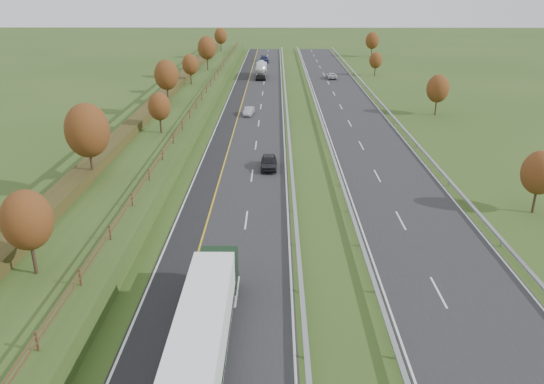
% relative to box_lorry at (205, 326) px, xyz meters
% --- Properties ---
extents(ground, '(400.00, 400.00, 0.00)m').
position_rel_box_lorry_xyz_m(ground, '(7.96, 51.25, -2.33)').
color(ground, '#2F4B1A').
rests_on(ground, ground).
extents(near_carriageway, '(10.50, 200.00, 0.04)m').
position_rel_box_lorry_xyz_m(near_carriageway, '(-0.04, 56.25, -2.31)').
color(near_carriageway, '#242427').
rests_on(near_carriageway, ground).
extents(far_carriageway, '(10.50, 200.00, 0.04)m').
position_rel_box_lorry_xyz_m(far_carriageway, '(16.46, 56.25, -2.31)').
color(far_carriageway, '#242427').
rests_on(far_carriageway, ground).
extents(hard_shoulder, '(3.00, 200.00, 0.04)m').
position_rel_box_lorry_xyz_m(hard_shoulder, '(-3.79, 56.25, -2.31)').
color(hard_shoulder, black).
rests_on(hard_shoulder, ground).
extents(lane_markings, '(26.75, 200.00, 0.01)m').
position_rel_box_lorry_xyz_m(lane_markings, '(6.36, 56.13, -2.28)').
color(lane_markings, silver).
rests_on(lane_markings, near_carriageway).
extents(embankment_left, '(12.00, 200.00, 2.00)m').
position_rel_box_lorry_xyz_m(embankment_left, '(-13.04, 56.25, -1.33)').
color(embankment_left, '#2F4B1A').
rests_on(embankment_left, ground).
extents(hedge_left, '(2.20, 180.00, 1.10)m').
position_rel_box_lorry_xyz_m(hedge_left, '(-15.04, 56.25, 0.22)').
color(hedge_left, '#313214').
rests_on(hedge_left, embankment_left).
extents(fence_left, '(0.12, 189.06, 1.20)m').
position_rel_box_lorry_xyz_m(fence_left, '(-8.54, 55.83, 0.40)').
color(fence_left, '#422B19').
rests_on(fence_left, embankment_left).
extents(median_barrier_near, '(0.32, 200.00, 0.71)m').
position_rel_box_lorry_xyz_m(median_barrier_near, '(5.66, 56.25, -1.72)').
color(median_barrier_near, '#92959A').
rests_on(median_barrier_near, ground).
extents(median_barrier_far, '(0.32, 200.00, 0.71)m').
position_rel_box_lorry_xyz_m(median_barrier_far, '(10.76, 56.25, -1.72)').
color(median_barrier_far, '#92959A').
rests_on(median_barrier_far, ground).
extents(outer_barrier_far, '(0.32, 200.00, 0.71)m').
position_rel_box_lorry_xyz_m(outer_barrier_far, '(22.26, 56.25, -1.71)').
color(outer_barrier_far, '#92959A').
rests_on(outer_barrier_far, ground).
extents(trees_left, '(6.64, 164.30, 7.66)m').
position_rel_box_lorry_xyz_m(trees_left, '(-12.68, 52.88, 4.04)').
color(trees_left, '#2D2116').
rests_on(trees_left, embankment_left).
extents(trees_far, '(8.45, 118.60, 7.12)m').
position_rel_box_lorry_xyz_m(trees_far, '(29.76, 85.46, 1.92)').
color(trees_far, '#2D2116').
rests_on(trees_far, ground).
extents(box_lorry, '(2.58, 16.28, 4.06)m').
position_rel_box_lorry_xyz_m(box_lorry, '(0.00, 0.00, 0.00)').
color(box_lorry, black).
rests_on(box_lorry, near_carriageway).
extents(road_tanker, '(2.40, 11.22, 3.46)m').
position_rel_box_lorry_xyz_m(road_tanker, '(0.39, 98.99, -0.47)').
color(road_tanker, silver).
rests_on(road_tanker, near_carriageway).
extents(car_dark_near, '(1.86, 4.58, 1.56)m').
position_rel_box_lorry_xyz_m(car_dark_near, '(3.06, 33.64, -1.51)').
color(car_dark_near, black).
rests_on(car_dark_near, near_carriageway).
extents(car_silver_mid, '(1.79, 4.03, 1.28)m').
position_rel_box_lorry_xyz_m(car_silver_mid, '(-0.59, 60.80, -1.65)').
color(car_silver_mid, '#9A9A9F').
rests_on(car_silver_mid, near_carriageway).
extents(car_small_far, '(2.66, 5.56, 1.56)m').
position_rel_box_lorry_xyz_m(car_small_far, '(0.56, 124.35, -1.51)').
color(car_small_far, '#13173C').
rests_on(car_small_far, near_carriageway).
extents(car_oncoming, '(2.20, 4.72, 1.31)m').
position_rel_box_lorry_xyz_m(car_oncoming, '(16.46, 97.02, -1.64)').
color(car_oncoming, silver).
rests_on(car_oncoming, far_carriageway).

